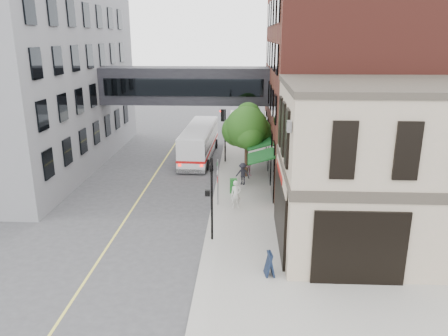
# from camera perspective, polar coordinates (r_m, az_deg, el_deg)

# --- Properties ---
(ground) EXTENTS (120.00, 120.00, 0.00)m
(ground) POSITION_cam_1_polar(r_m,az_deg,el_deg) (21.87, -3.02, -11.88)
(ground) COLOR #38383A
(ground) RESTS_ON ground
(sidewalk_main) EXTENTS (4.00, 60.00, 0.15)m
(sidewalk_main) POSITION_cam_1_polar(r_m,az_deg,el_deg) (34.67, 2.56, -0.65)
(sidewalk_main) COLOR gray
(sidewalk_main) RESTS_ON ground
(corner_building) EXTENTS (10.19, 8.12, 8.45)m
(corner_building) POSITION_cam_1_polar(r_m,az_deg,el_deg) (23.05, 20.13, -0.05)
(corner_building) COLOR tan
(corner_building) RESTS_ON ground
(brick_building) EXTENTS (13.76, 18.00, 14.00)m
(brick_building) POSITION_cam_1_polar(r_m,az_deg,el_deg) (35.15, 16.07, 10.49)
(brick_building) COLOR #58231B
(brick_building) RESTS_ON ground
(opposite_building) EXTENTS (14.00, 24.00, 14.00)m
(opposite_building) POSITION_cam_1_polar(r_m,az_deg,el_deg) (40.06, -26.08, 10.18)
(opposite_building) COLOR slate
(opposite_building) RESTS_ON ground
(skyway_bridge) EXTENTS (14.00, 3.18, 3.00)m
(skyway_bridge) POSITION_cam_1_polar(r_m,az_deg,el_deg) (37.62, -5.05, 10.70)
(skyway_bridge) COLOR black
(skyway_bridge) RESTS_ON ground
(traffic_signal_near) EXTENTS (0.44, 0.22, 4.60)m
(traffic_signal_near) POSITION_cam_1_polar(r_m,az_deg,el_deg) (22.43, -1.69, -2.74)
(traffic_signal_near) COLOR black
(traffic_signal_near) RESTS_ON sidewalk_main
(traffic_signal_far) EXTENTS (0.53, 0.28, 4.50)m
(traffic_signal_far) POSITION_cam_1_polar(r_m,az_deg,el_deg) (36.81, -0.07, 5.65)
(traffic_signal_far) COLOR black
(traffic_signal_far) RESTS_ON sidewalk_main
(street_sign_pole) EXTENTS (0.08, 0.75, 3.00)m
(street_sign_pole) POSITION_cam_1_polar(r_m,az_deg,el_deg) (27.49, -0.83, -1.31)
(street_sign_pole) COLOR gray
(street_sign_pole) RESTS_ON sidewalk_main
(street_tree) EXTENTS (3.80, 3.20, 5.60)m
(street_tree) POSITION_cam_1_polar(r_m,az_deg,el_deg) (32.95, 2.98, 5.31)
(street_tree) COLOR #382619
(street_tree) RESTS_ON sidewalk_main
(lane_marking) EXTENTS (0.12, 40.00, 0.01)m
(lane_marking) POSITION_cam_1_polar(r_m,az_deg,el_deg) (31.70, -10.25, -2.75)
(lane_marking) COLOR #D8CC4C
(lane_marking) RESTS_ON ground
(bus) EXTENTS (2.80, 10.52, 2.81)m
(bus) POSITION_cam_1_polar(r_m,az_deg,el_deg) (38.96, -3.24, 3.60)
(bus) COLOR silver
(bus) RESTS_ON ground
(pedestrian_a) EXTENTS (0.71, 0.54, 1.78)m
(pedestrian_a) POSITION_cam_1_polar(r_m,az_deg,el_deg) (27.24, 1.57, -3.48)
(pedestrian_a) COLOR silver
(pedestrian_a) RESTS_ON sidewalk_main
(pedestrian_b) EXTENTS (0.87, 0.69, 1.76)m
(pedestrian_b) POSITION_cam_1_polar(r_m,az_deg,el_deg) (33.51, 3.24, 0.42)
(pedestrian_b) COLOR pink
(pedestrian_b) RESTS_ON sidewalk_main
(pedestrian_c) EXTENTS (1.21, 0.97, 1.63)m
(pedestrian_c) POSITION_cam_1_polar(r_m,az_deg,el_deg) (31.54, 2.46, -0.75)
(pedestrian_c) COLOR black
(pedestrian_c) RESTS_ON sidewalk_main
(newspaper_box) EXTENTS (0.51, 0.46, 0.97)m
(newspaper_box) POSITION_cam_1_polar(r_m,az_deg,el_deg) (29.99, 1.24, -2.35)
(newspaper_box) COLOR #155E1B
(newspaper_box) RESTS_ON sidewalk_main
(sandwich_board) EXTENTS (0.49, 0.67, 1.11)m
(sandwich_board) POSITION_cam_1_polar(r_m,az_deg,el_deg) (20.16, 5.97, -12.35)
(sandwich_board) COLOR black
(sandwich_board) RESTS_ON sidewalk_main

